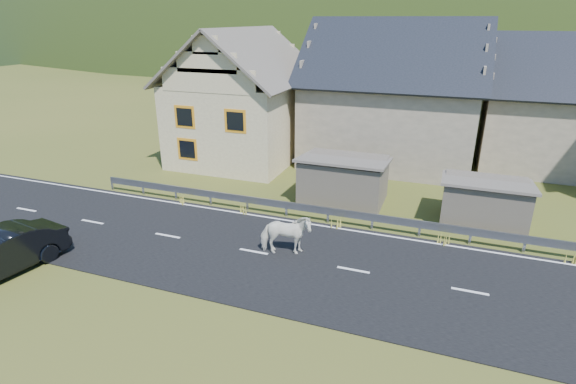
% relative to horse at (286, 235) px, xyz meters
% --- Properties ---
extents(ground, '(160.00, 160.00, 0.00)m').
position_rel_horse_xyz_m(ground, '(2.75, -0.27, -0.87)').
color(ground, '#374616').
rests_on(ground, ground).
extents(road, '(60.00, 7.00, 0.04)m').
position_rel_horse_xyz_m(road, '(2.75, -0.27, -0.85)').
color(road, black).
rests_on(road, ground).
extents(lane_markings, '(60.00, 6.60, 0.01)m').
position_rel_horse_xyz_m(lane_markings, '(2.75, -0.27, -0.83)').
color(lane_markings, silver).
rests_on(lane_markings, road).
extents(guardrail, '(28.10, 0.09, 0.75)m').
position_rel_horse_xyz_m(guardrail, '(2.75, 3.41, -0.31)').
color(guardrail, '#93969B').
rests_on(guardrail, ground).
extents(shed_left, '(4.30, 3.30, 2.40)m').
position_rel_horse_xyz_m(shed_left, '(0.75, 6.23, 0.23)').
color(shed_left, '#6C6254').
rests_on(shed_left, ground).
extents(shed_right, '(3.80, 2.90, 2.20)m').
position_rel_horse_xyz_m(shed_right, '(7.25, 5.73, 0.13)').
color(shed_right, '#6C6254').
rests_on(shed_right, ground).
extents(house_cream, '(7.80, 9.80, 8.30)m').
position_rel_horse_xyz_m(house_cream, '(-7.25, 11.73, 3.48)').
color(house_cream, beige).
rests_on(house_cream, ground).
extents(house_stone_a, '(10.80, 9.80, 8.90)m').
position_rel_horse_xyz_m(house_stone_a, '(1.75, 14.73, 3.76)').
color(house_stone_a, tan).
rests_on(house_stone_a, ground).
extents(house_stone_b, '(9.80, 8.80, 8.10)m').
position_rel_horse_xyz_m(house_stone_b, '(11.75, 16.73, 3.36)').
color(house_stone_b, tan).
rests_on(house_stone_b, ground).
extents(mountain, '(440.00, 280.00, 260.00)m').
position_rel_horse_xyz_m(mountain, '(7.75, 179.73, -20.87)').
color(mountain, black).
rests_on(mountain, ground).
extents(conifer_patch, '(76.00, 50.00, 28.00)m').
position_rel_horse_xyz_m(conifer_patch, '(-52.25, 109.73, 5.13)').
color(conifer_patch, black).
rests_on(conifer_patch, ground).
extents(horse, '(1.46, 2.15, 1.67)m').
position_rel_horse_xyz_m(horse, '(0.00, 0.00, 0.00)').
color(horse, white).
rests_on(horse, road).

